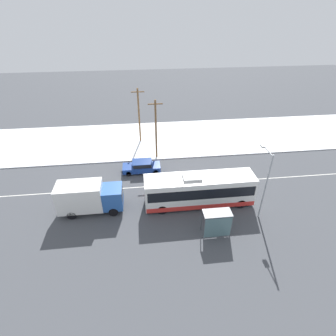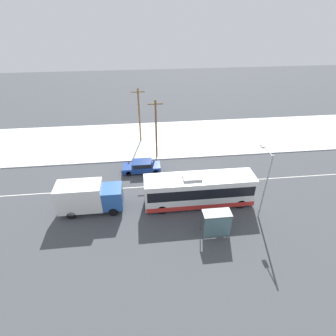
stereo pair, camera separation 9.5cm
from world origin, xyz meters
The scene contains 11 objects.
ground_plane centered at (0.00, 0.00, 0.00)m, with size 120.00×120.00×0.00m, color #424449.
snow_lot centered at (0.00, 11.91, 0.06)m, with size 80.00×12.26×0.12m.
lane_marking_center centered at (0.00, 0.00, 0.00)m, with size 60.00×0.12×0.00m.
city_bus centered at (0.91, -3.45, 1.69)m, with size 10.93×2.57×3.47m.
box_truck centered at (-9.97, -3.32, 1.73)m, with size 6.17×2.30×3.18m.
sedan_car centered at (-4.69, 3.22, 0.78)m, with size 4.53×1.80×1.43m.
pedestrian_at_stop centered at (2.21, -6.74, 1.10)m, with size 0.65×0.29×1.80m.
bus_shelter centered at (1.55, -7.91, 1.67)m, with size 2.46×1.20×2.40m.
streetlamp centered at (6.30, -5.60, 4.37)m, with size 0.36×2.39×6.89m.
utility_pole_roadside centered at (-2.64, 6.47, 4.11)m, with size 1.80×0.24×7.84m.
utility_pole_snowlot centered at (-4.66, 11.49, 4.13)m, with size 1.80×0.24×7.88m.
Camera 2 is at (-4.49, -23.88, 17.70)m, focal length 28.00 mm.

